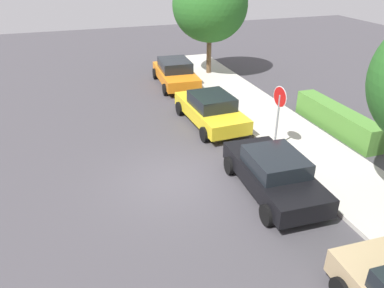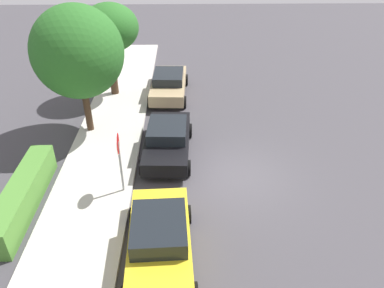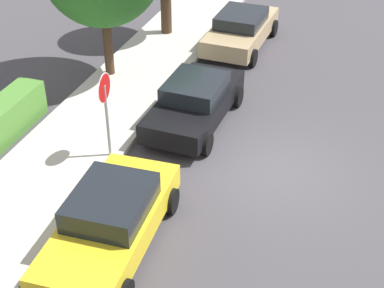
{
  "view_description": "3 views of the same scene",
  "coord_description": "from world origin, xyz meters",
  "px_view_note": "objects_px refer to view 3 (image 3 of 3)",
  "views": [
    {
      "loc": [
        10.49,
        -2.85,
        7.02
      ],
      "look_at": [
        -0.84,
        0.95,
        0.87
      ],
      "focal_mm": 35.0,
      "sensor_mm": 36.0,
      "label": 1
    },
    {
      "loc": [
        -11.84,
        2.09,
        9.23
      ],
      "look_at": [
        0.42,
        1.85,
        1.27
      ],
      "focal_mm": 35.0,
      "sensor_mm": 36.0,
      "label": 2
    },
    {
      "loc": [
        -12.83,
        -2.02,
        9.34
      ],
      "look_at": [
        -1.37,
        1.92,
        1.29
      ],
      "focal_mm": 55.0,
      "sensor_mm": 36.0,
      "label": 3
    }
  ],
  "objects_px": {
    "stop_sign": "(106,102)",
    "parked_car_black": "(195,102)",
    "parked_car_tan": "(241,29)",
    "parked_car_yellow": "(111,220)"
  },
  "relations": [
    {
      "from": "parked_car_black",
      "to": "parked_car_yellow",
      "type": "bearing_deg",
      "value": 179.65
    },
    {
      "from": "parked_car_black",
      "to": "parked_car_tan",
      "type": "distance_m",
      "value": 5.84
    },
    {
      "from": "parked_car_black",
      "to": "parked_car_tan",
      "type": "relative_size",
      "value": 0.99
    },
    {
      "from": "stop_sign",
      "to": "parked_car_tan",
      "type": "xyz_separation_m",
      "value": [
        8.43,
        -1.43,
        -1.09
      ]
    },
    {
      "from": "stop_sign",
      "to": "parked_car_black",
      "type": "distance_m",
      "value": 3.22
    },
    {
      "from": "parked_car_black",
      "to": "parked_car_yellow",
      "type": "distance_m",
      "value": 5.69
    },
    {
      "from": "stop_sign",
      "to": "parked_car_tan",
      "type": "height_order",
      "value": "stop_sign"
    },
    {
      "from": "parked_car_yellow",
      "to": "parked_car_tan",
      "type": "xyz_separation_m",
      "value": [
        11.53,
        0.1,
        -0.01
      ]
    },
    {
      "from": "parked_car_black",
      "to": "stop_sign",
      "type": "bearing_deg",
      "value": 148.77
    },
    {
      "from": "parked_car_tan",
      "to": "parked_car_black",
      "type": "bearing_deg",
      "value": -178.64
    }
  ]
}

